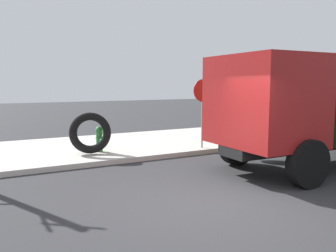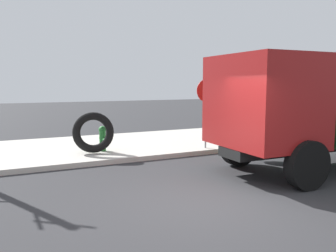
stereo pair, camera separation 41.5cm
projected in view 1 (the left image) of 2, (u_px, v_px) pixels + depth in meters
ground_plane at (211, 203)px, 6.79m from camera, size 80.00×80.00×0.00m
sidewalk_curb at (105, 147)px, 12.45m from camera, size 36.00×5.00×0.15m
fire_hydrant at (99, 138)px, 11.14m from camera, size 0.24×0.54×0.82m
loose_tire at (90, 133)px, 10.79m from camera, size 1.38×0.88×1.31m
stop_sign at (203, 100)px, 11.67m from camera, size 0.76×0.08×2.32m
dump_truck_green at (327, 109)px, 9.67m from camera, size 7.06×2.93×3.00m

